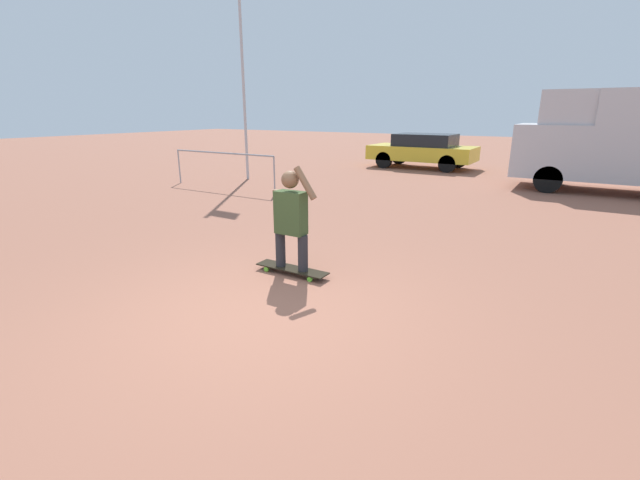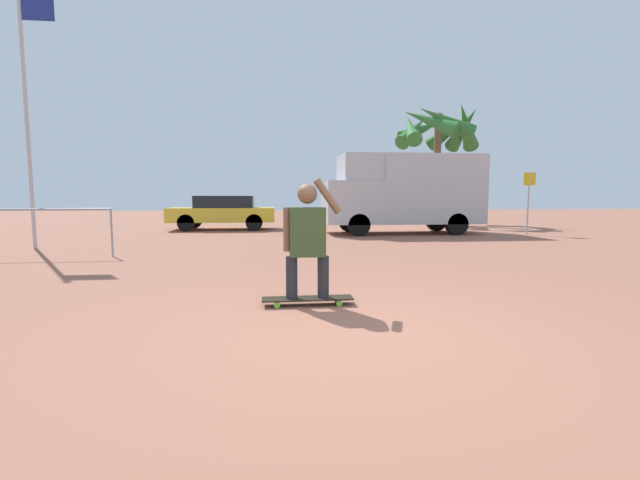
# 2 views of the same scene
# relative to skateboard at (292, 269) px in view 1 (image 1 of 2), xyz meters

# --- Properties ---
(ground_plane) EXTENTS (80.00, 80.00, 0.00)m
(ground_plane) POSITION_rel_skateboard_xyz_m (0.41, -1.26, -0.08)
(ground_plane) COLOR #935B47
(skateboard) EXTENTS (1.11, 0.26, 0.09)m
(skateboard) POSITION_rel_skateboard_xyz_m (0.00, 0.00, 0.00)
(skateboard) COLOR black
(skateboard) RESTS_ON ground_plane
(person_skateboarder) EXTENTS (0.71, 0.24, 1.45)m
(person_skateboarder) POSITION_rel_skateboard_xyz_m (-0.00, 0.00, 0.79)
(person_skateboarder) COLOR #28282D
(person_skateboarder) RESTS_ON skateboard
(camper_van) EXTENTS (5.58, 2.13, 2.80)m
(camper_van) POSITION_rel_skateboard_xyz_m (4.35, 10.02, 1.45)
(camper_van) COLOR black
(camper_van) RESTS_ON ground_plane
(parked_car_yellow) EXTENTS (4.18, 1.89, 1.37)m
(parked_car_yellow) POSITION_rel_skateboard_xyz_m (-2.37, 12.62, 0.66)
(parked_car_yellow) COLOR black
(parked_car_yellow) RESTS_ON ground_plane
(flagpole) EXTENTS (0.86, 0.12, 6.52)m
(flagpole) POSITION_rel_skateboard_xyz_m (-6.41, 6.56, 3.63)
(flagpole) COLOR #B7B7BC
(flagpole) RESTS_ON ground_plane
(plaza_railing_segment) EXTENTS (3.87, 0.05, 1.08)m
(plaza_railing_segment) POSITION_rel_skateboard_xyz_m (-5.85, 4.77, 0.82)
(plaza_railing_segment) COLOR #99999E
(plaza_railing_segment) RESTS_ON ground_plane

